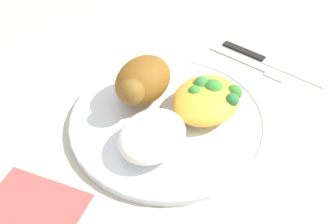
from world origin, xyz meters
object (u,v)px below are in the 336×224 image
(rice_pile, at_px, (152,136))
(napkin, at_px, (35,205))
(roasted_chicken, at_px, (142,81))
(fork, at_px, (252,64))
(mac_cheese_with_broccoli, at_px, (207,98))
(knife, at_px, (264,59))
(plate, at_px, (168,120))

(rice_pile, distance_m, napkin, 0.17)
(roasted_chicken, bearing_deg, fork, 152.23)
(rice_pile, xyz_separation_m, mac_cheese_with_broccoli, (-0.10, 0.02, 0.00))
(rice_pile, bearing_deg, roasted_chicken, -135.79)
(knife, height_order, napkin, knife)
(napkin, bearing_deg, fork, 166.16)
(fork, bearing_deg, mac_cheese_with_broccoli, -1.91)
(knife, bearing_deg, fork, -23.30)
(plate, bearing_deg, rice_pile, 12.58)
(mac_cheese_with_broccoli, bearing_deg, napkin, -20.23)
(plate, distance_m, fork, 0.20)
(plate, bearing_deg, roasted_chicken, -102.72)
(mac_cheese_with_broccoli, height_order, fork, mac_cheese_with_broccoli)
(roasted_chicken, bearing_deg, plate, 77.28)
(rice_pile, relative_size, mac_cheese_with_broccoli, 0.92)
(roasted_chicken, bearing_deg, mac_cheese_with_broccoli, 111.37)
(plate, xyz_separation_m, mac_cheese_with_broccoli, (-0.05, 0.04, 0.03))
(rice_pile, height_order, knife, rice_pile)
(mac_cheese_with_broccoli, xyz_separation_m, knife, (-0.17, 0.02, -0.03))
(fork, distance_m, knife, 0.03)
(fork, bearing_deg, plate, -12.06)
(mac_cheese_with_broccoli, relative_size, napkin, 0.91)
(fork, bearing_deg, rice_pile, -6.57)
(plate, relative_size, rice_pile, 2.83)
(plate, relative_size, knife, 1.50)
(plate, xyz_separation_m, fork, (-0.19, 0.04, -0.00))
(roasted_chicken, relative_size, rice_pile, 1.06)
(plate, height_order, mac_cheese_with_broccoli, mac_cheese_with_broccoli)
(mac_cheese_with_broccoli, bearing_deg, rice_pile, -12.94)
(knife, xyz_separation_m, napkin, (0.42, -0.11, -0.00))
(roasted_chicken, xyz_separation_m, rice_pile, (0.07, 0.07, -0.01))
(knife, bearing_deg, plate, -13.40)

